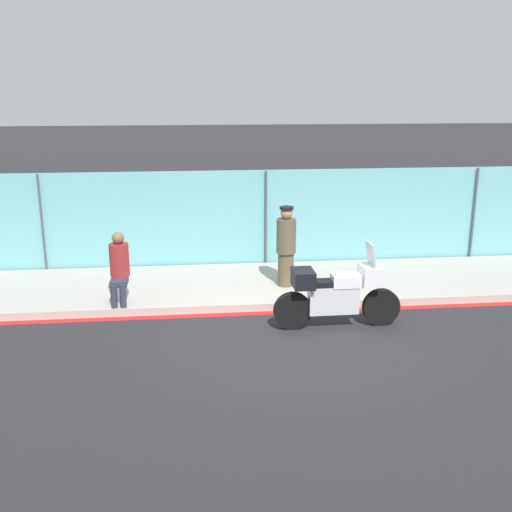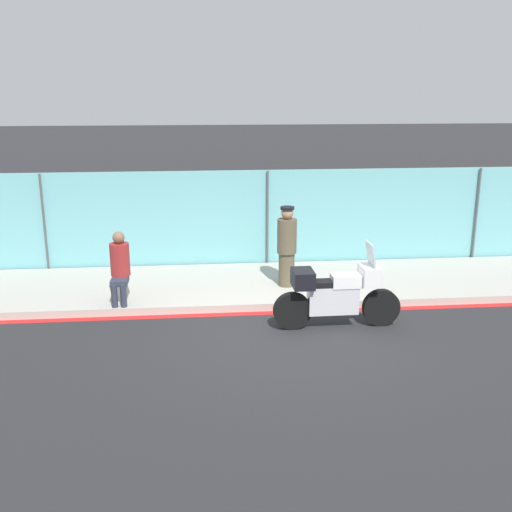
# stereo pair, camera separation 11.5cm
# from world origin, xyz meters

# --- Properties ---
(ground_plane) EXTENTS (120.00, 120.00, 0.00)m
(ground_plane) POSITION_xyz_m (0.00, 0.00, 0.00)
(ground_plane) COLOR #262628
(sidewalk) EXTENTS (36.91, 2.76, 0.15)m
(sidewalk) POSITION_xyz_m (0.00, 2.59, 0.07)
(sidewalk) COLOR #ADA89E
(sidewalk) RESTS_ON ground_plane
(curb_paint_stripe) EXTENTS (36.91, 0.18, 0.01)m
(curb_paint_stripe) POSITION_xyz_m (0.00, 1.12, 0.00)
(curb_paint_stripe) COLOR red
(curb_paint_stripe) RESTS_ON ground_plane
(storefront_fence) EXTENTS (35.06, 0.17, 2.29)m
(storefront_fence) POSITION_xyz_m (0.00, 4.06, 1.15)
(storefront_fence) COLOR #6BB2B7
(storefront_fence) RESTS_ON ground_plane
(motorcycle) EXTENTS (2.26, 0.51, 1.53)m
(motorcycle) POSITION_xyz_m (0.80, 0.34, 0.62)
(motorcycle) COLOR black
(motorcycle) RESTS_ON ground_plane
(officer_standing) EXTENTS (0.39, 0.39, 1.65)m
(officer_standing) POSITION_xyz_m (0.20, 2.27, 0.99)
(officer_standing) COLOR brown
(officer_standing) RESTS_ON sidewalk
(person_seated_on_curb) EXTENTS (0.37, 0.68, 1.34)m
(person_seated_on_curb) POSITION_xyz_m (-3.07, 1.68, 0.89)
(person_seated_on_curb) COLOR #2D3342
(person_seated_on_curb) RESTS_ON sidewalk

